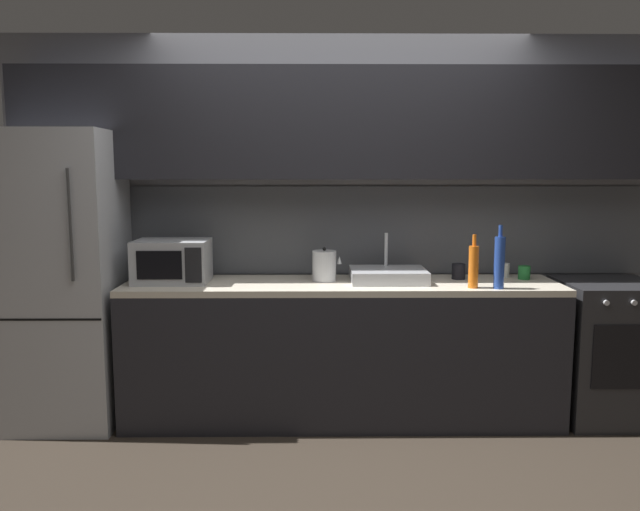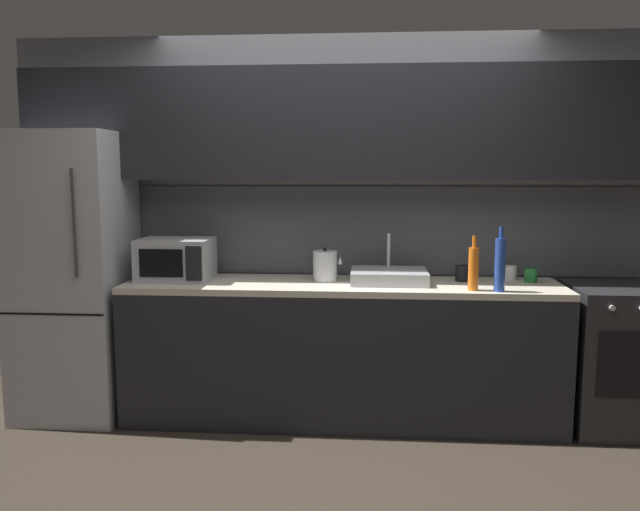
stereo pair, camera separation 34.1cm
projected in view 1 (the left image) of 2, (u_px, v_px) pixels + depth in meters
The scene contains 13 objects.
ground_plane at pixel (349, 485), 3.25m from camera, with size 10.00×10.00×0.00m, color #2D261E.
back_wall at pixel (340, 179), 4.23m from camera, with size 4.50×0.44×2.50m.
counter_run at pixel (342, 351), 4.08m from camera, with size 2.76×0.60×0.90m.
refrigerator at pixel (65, 279), 4.00m from camera, with size 0.68×0.69×1.85m.
oven_range at pixel (606, 350), 4.09m from camera, with size 0.60×0.62×0.90m.
microwave at pixel (172, 261), 4.01m from camera, with size 0.46×0.35×0.27m.
sink_basin at pixel (388, 275), 4.05m from camera, with size 0.48×0.38×0.30m.
kettle at pixel (324, 266), 4.05m from camera, with size 0.19×0.15×0.22m.
wine_bottle_orange at pixel (474, 266), 3.81m from camera, with size 0.06×0.06×0.33m.
wine_bottle_blue at pixel (499, 262), 3.78m from camera, with size 0.06×0.06×0.38m.
mug_green at pixel (524, 273), 4.13m from camera, with size 0.08×0.08×0.09m, color #1E6B2D.
mug_dark at pixel (458, 271), 4.13m from camera, with size 0.09×0.09×0.10m, color black.
mug_white at pixel (503, 270), 4.22m from camera, with size 0.08×0.08×0.09m, color silver.
Camera 1 is at (-0.18, -3.06, 1.61)m, focal length 35.48 mm.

